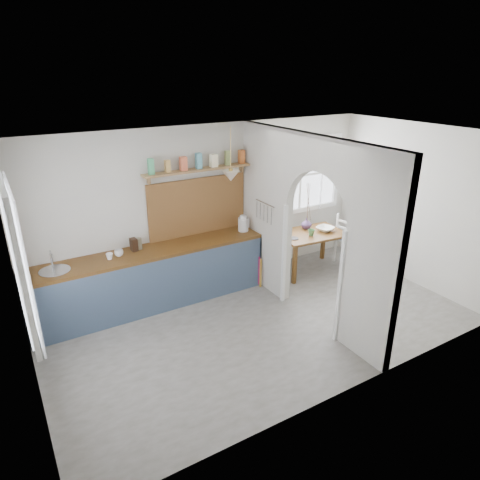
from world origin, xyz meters
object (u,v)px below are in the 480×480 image
chair_left (269,258)px  vase (306,224)px  chair_right (351,238)px  kettle (243,223)px  dining_table (310,252)px

chair_left → vase: (0.90, 0.16, 0.40)m
vase → chair_right: bearing=-20.4°
chair_left → kettle: 0.76m
dining_table → vase: bearing=79.7°
dining_table → kettle: kettle is taller
chair_left → vase: vase is taller
chair_left → chair_right: bearing=67.8°
chair_right → kettle: kettle is taller
kettle → vase: (1.27, -0.06, -0.22)m
kettle → vase: bearing=6.5°
dining_table → chair_right: chair_right is taller
kettle → vase: size_ratio=1.38×
dining_table → chair_left: size_ratio=1.39×
dining_table → chair_left: bearing=-177.8°
dining_table → kettle: 1.42m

